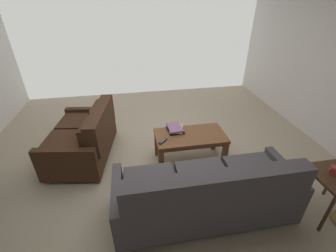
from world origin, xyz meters
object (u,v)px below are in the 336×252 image
(sofa_main, at_px, (207,194))
(coffee_mug, at_px, (334,170))
(loveseat_near, at_px, (85,138))
(book_stack, at_px, (175,129))
(coffee_table, at_px, (190,139))
(tv_remote, at_px, (163,141))
(end_table, at_px, (336,182))

(sofa_main, height_order, coffee_mug, sofa_main)
(sofa_main, relative_size, coffee_mug, 20.05)
(loveseat_near, xyz_separation_m, book_stack, (-1.38, 0.23, 0.16))
(coffee_table, relative_size, book_stack, 3.32)
(coffee_mug, bearing_deg, book_stack, -42.14)
(coffee_mug, bearing_deg, tv_remote, -32.00)
(book_stack, xyz_separation_m, tv_remote, (0.23, 0.27, -0.02))
(sofa_main, bearing_deg, loveseat_near, -44.05)
(tv_remote, bearing_deg, loveseat_near, -23.69)
(loveseat_near, relative_size, coffee_mug, 13.89)
(sofa_main, bearing_deg, book_stack, -84.81)
(book_stack, relative_size, tv_remote, 2.16)
(loveseat_near, bearing_deg, coffee_mug, 151.17)
(end_table, bearing_deg, coffee_mug, -38.07)
(sofa_main, distance_m, loveseat_near, 2.08)
(coffee_table, relative_size, end_table, 1.82)
(coffee_table, distance_m, coffee_mug, 1.77)
(coffee_mug, xyz_separation_m, tv_remote, (1.72, -1.08, -0.13))
(end_table, xyz_separation_m, tv_remote, (1.77, -1.12, 0.01))
(loveseat_near, distance_m, coffee_table, 1.63)
(loveseat_near, bearing_deg, end_table, 150.99)
(loveseat_near, bearing_deg, sofa_main, 135.95)
(coffee_table, bearing_deg, coffee_mug, 137.40)
(loveseat_near, distance_m, book_stack, 1.41)
(end_table, relative_size, coffee_mug, 5.60)
(end_table, height_order, book_stack, end_table)
(book_stack, distance_m, tv_remote, 0.36)
(loveseat_near, distance_m, end_table, 3.35)
(coffee_mug, bearing_deg, sofa_main, -5.63)
(coffee_mug, bearing_deg, end_table, 141.93)
(sofa_main, bearing_deg, coffee_mug, 174.37)
(coffee_table, relative_size, tv_remote, 7.18)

